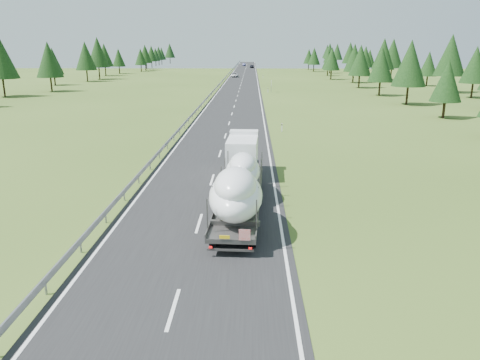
{
  "coord_description": "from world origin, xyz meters",
  "views": [
    {
      "loc": [
        2.94,
        -24.66,
        9.61
      ],
      "look_at": [
        2.25,
        2.79,
        1.78
      ],
      "focal_mm": 35.0,
      "sensor_mm": 36.0,
      "label": 1
    }
  ],
  "objects_px": {
    "boat_truck": "(240,176)",
    "distant_van": "(234,75)",
    "distant_car_dark": "(252,66)",
    "distant_car_blue": "(244,65)",
    "highway_sign": "(271,84)"
  },
  "relations": [
    {
      "from": "highway_sign",
      "to": "distant_van",
      "type": "distance_m",
      "value": 54.55
    },
    {
      "from": "boat_truck",
      "to": "distant_van",
      "type": "xyz_separation_m",
      "value": [
        -5.15,
        130.46,
        -1.22
      ]
    },
    {
      "from": "distant_van",
      "to": "boat_truck",
      "type": "bearing_deg",
      "value": -85.25
    },
    {
      "from": "boat_truck",
      "to": "distant_van",
      "type": "relative_size",
      "value": 3.39
    },
    {
      "from": "distant_car_blue",
      "to": "highway_sign",
      "type": "bearing_deg",
      "value": -83.32
    },
    {
      "from": "highway_sign",
      "to": "boat_truck",
      "type": "height_order",
      "value": "boat_truck"
    },
    {
      "from": "boat_truck",
      "to": "distant_car_dark",
      "type": "bearing_deg",
      "value": 89.83
    },
    {
      "from": "highway_sign",
      "to": "boat_truck",
      "type": "bearing_deg",
      "value": -93.68
    },
    {
      "from": "distant_car_blue",
      "to": "distant_van",
      "type": "bearing_deg",
      "value": -87.51
    },
    {
      "from": "boat_truck",
      "to": "distant_van",
      "type": "height_order",
      "value": "boat_truck"
    },
    {
      "from": "distant_car_dark",
      "to": "distant_car_blue",
      "type": "bearing_deg",
      "value": 94.93
    },
    {
      "from": "distant_van",
      "to": "highway_sign",
      "type": "bearing_deg",
      "value": -76.84
    },
    {
      "from": "highway_sign",
      "to": "boat_truck",
      "type": "relative_size",
      "value": 0.15
    },
    {
      "from": "distant_van",
      "to": "distant_car_blue",
      "type": "relative_size",
      "value": 1.24
    },
    {
      "from": "highway_sign",
      "to": "distant_car_blue",
      "type": "height_order",
      "value": "highway_sign"
    }
  ]
}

